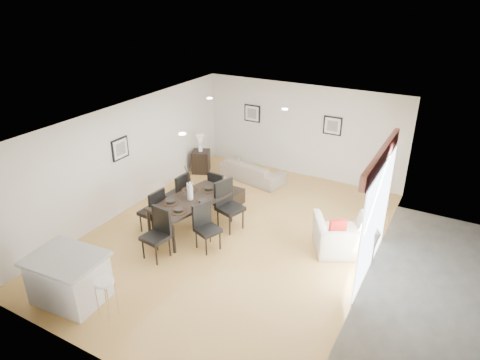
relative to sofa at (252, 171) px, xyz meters
The scene contains 26 objects.
ground 3.13m from the sofa, 70.43° to the right, with size 8.00×8.00×0.00m, color tan.
wall_back 1.83m from the sofa, 45.59° to the left, with size 6.00×0.04×2.70m, color silver.
wall_front 7.09m from the sofa, 81.44° to the right, with size 6.00×0.04×2.70m, color silver.
wall_left 3.69m from the sofa, 123.69° to the right, with size 0.04×8.00×2.70m, color silver.
wall_right 5.11m from the sofa, 35.97° to the right, with size 0.04×8.00×2.70m, color silver.
ceiling 3.94m from the sofa, 70.43° to the right, with size 6.00×8.00×0.02m, color white.
sofa is the anchor object (origin of this frame).
armchair 4.10m from the sofa, 34.43° to the right, with size 1.19×1.04×0.77m, color silver.
dining_table 3.16m from the sofa, 89.06° to the right, with size 1.33×2.07×0.80m.
dining_chair_wnear 3.68m from the sofa, 99.75° to the right, with size 0.52×0.52×1.07m.
dining_chair_wfar 2.75m from the sofa, 103.11° to the right, with size 0.51×0.51×1.09m.
dining_chair_enear 3.66m from the sofa, 78.43° to the right, with size 0.60×0.60×1.03m.
dining_chair_efar 2.74m from the sofa, 74.67° to the right, with size 0.66×0.66×1.17m.
dining_chair_head 4.32m from the sofa, 89.16° to the right, with size 0.55×0.55×1.09m.
dining_chair_foot 1.96m from the sofa, 88.56° to the right, with size 0.46×0.46×1.00m.
vase 3.24m from the sofa, 89.06° to the right, with size 1.01×1.58×0.83m.
coffee_table 1.61m from the sofa, 90.19° to the right, with size 0.98×0.59×0.39m, color black.
side_table 1.63m from the sofa, behind, with size 0.50×0.50×0.67m, color black.
table_lamp 1.78m from the sofa, behind, with size 0.26×0.26×0.50m.
cushion 4.09m from the sofa, 36.58° to the right, with size 0.36×0.11×0.36m, color #A71B15.
kitchen_island 6.19m from the sofa, 94.44° to the right, with size 1.37×1.10×0.91m.
bar_stool 6.19m from the sofa, 86.10° to the right, with size 0.34×0.34×0.74m.
framed_print_back_left 1.80m from the sofa, 118.27° to the left, with size 0.52×0.04×0.52m.
framed_print_back_right 2.59m from the sofa, 28.04° to the left, with size 0.52×0.04×0.52m.
framed_print_left_wall 3.93m from the sofa, 121.57° to the right, with size 0.04×0.52×0.52m.
sliding_door 4.98m from the sofa, 33.38° to the right, with size 0.12×2.70×2.57m.
Camera 1 is at (4.15, -7.14, 5.28)m, focal length 32.00 mm.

